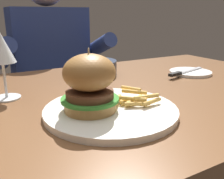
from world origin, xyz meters
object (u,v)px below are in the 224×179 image
(diner_person, at_px, (52,91))
(soup_bowl, at_px, (92,67))
(table_knife, at_px, (183,72))
(main_plate, at_px, (111,110))
(bread_plate, at_px, (190,72))
(wine_glass, at_px, (1,50))
(burger_sandwich, at_px, (90,83))

(diner_person, bearing_deg, soup_bowl, -87.05)
(table_knife, distance_m, soup_bowl, 0.32)
(main_plate, distance_m, bread_plate, 0.48)
(main_plate, bearing_deg, diner_person, 83.40)
(main_plate, xyz_separation_m, bread_plate, (0.44, 0.19, -0.00))
(bread_plate, distance_m, table_knife, 0.05)
(table_knife, bearing_deg, main_plate, -155.63)
(wine_glass, xyz_separation_m, bread_plate, (0.63, -0.03, -0.12))
(main_plate, distance_m, burger_sandwich, 0.08)
(burger_sandwich, distance_m, soup_bowl, 0.38)
(wine_glass, height_order, bread_plate, wine_glass)
(main_plate, relative_size, burger_sandwich, 2.22)
(table_knife, distance_m, diner_person, 0.71)
(main_plate, relative_size, bread_plate, 1.95)
(burger_sandwich, relative_size, soup_bowl, 0.77)
(burger_sandwich, relative_size, wine_glass, 0.76)
(wine_glass, bearing_deg, diner_person, 64.25)
(bread_plate, distance_m, diner_person, 0.72)
(wine_glass, bearing_deg, main_plate, -49.75)
(bread_plate, bearing_deg, main_plate, -156.71)
(burger_sandwich, relative_size, table_knife, 0.67)
(diner_person, bearing_deg, main_plate, -96.60)
(soup_bowl, bearing_deg, table_knife, -30.74)
(soup_bowl, bearing_deg, bread_plate, -25.19)
(wine_glass, bearing_deg, bread_plate, -2.78)
(soup_bowl, relative_size, diner_person, 0.15)
(burger_sandwich, bearing_deg, main_plate, -8.65)
(diner_person, bearing_deg, burger_sandwich, -99.94)
(burger_sandwich, height_order, bread_plate, burger_sandwich)
(burger_sandwich, distance_m, diner_person, 0.84)
(bread_plate, height_order, table_knife, table_knife)
(burger_sandwich, relative_size, bread_plate, 0.88)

